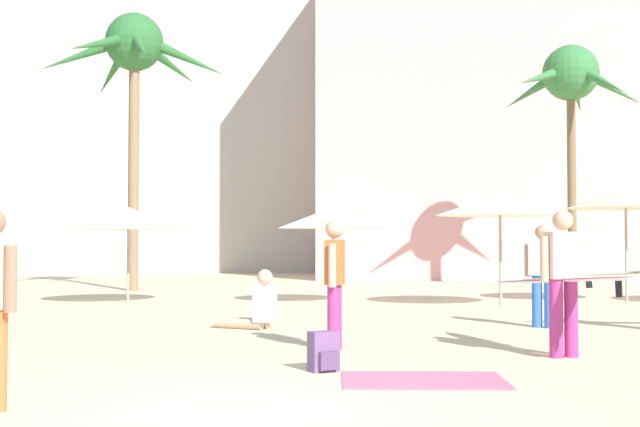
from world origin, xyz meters
TOP-DOWN VIEW (x-y plane):
  - ground at (0.00, 0.00)m, footprint 120.00×120.00m
  - hotel_pink at (9.54, 26.00)m, footprint 18.45×8.21m
  - hotel_tower_gray at (-7.02, 34.16)m, footprint 14.45×10.68m
  - palm_tree_far_left at (7.63, 16.76)m, footprint 3.93×3.88m
  - palm_tree_left at (-4.65, 16.18)m, footprint 5.20×4.86m
  - cafe_umbrella_0 at (0.87, 11.61)m, footprint 2.46×2.46m
  - cafe_umbrella_3 at (-3.65, 11.59)m, footprint 2.70×2.70m
  - cafe_umbrella_4 at (4.36, 10.73)m, footprint 2.73×2.73m
  - cafe_umbrella_6 at (7.35, 11.77)m, footprint 2.62×2.62m
  - beach_towel at (1.70, 1.52)m, footprint 1.60×1.05m
  - backpack at (0.72, 2.11)m, footprint 0.35×0.33m
  - person_mid_center at (3.55, 3.34)m, footprint 1.19×2.99m
  - person_mid_right at (-0.38, 6.33)m, footprint 1.01×0.73m
  - person_far_right at (0.85, 3.85)m, footprint 0.27×0.61m
  - person_mid_left at (4.18, 6.58)m, footprint 0.56×0.41m

SIDE VIEW (x-z plane):
  - ground at x=0.00m, z-range 0.00..0.00m
  - beach_towel at x=1.70m, z-range 0.00..0.01m
  - backpack at x=0.72m, z-range -0.01..0.41m
  - person_mid_right at x=-0.38m, z-range -0.14..0.79m
  - person_mid_left at x=4.18m, z-range 0.08..1.71m
  - person_far_right at x=0.85m, z-range 0.08..1.73m
  - person_mid_center at x=3.55m, z-range 0.06..1.80m
  - cafe_umbrella_3 at x=-3.65m, z-range 0.81..2.93m
  - cafe_umbrella_0 at x=0.87m, z-range 0.83..2.95m
  - cafe_umbrella_4 at x=4.36m, z-range 0.95..3.30m
  - cafe_umbrella_6 at x=7.35m, z-range 1.05..3.51m
  - palm_tree_far_left at x=7.63m, z-range 2.38..9.31m
  - hotel_pink at x=9.54m, z-range 0.00..12.30m
  - palm_tree_left at x=-4.65m, z-range 2.62..10.34m
  - hotel_tower_gray at x=-7.02m, z-range 0.00..24.41m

